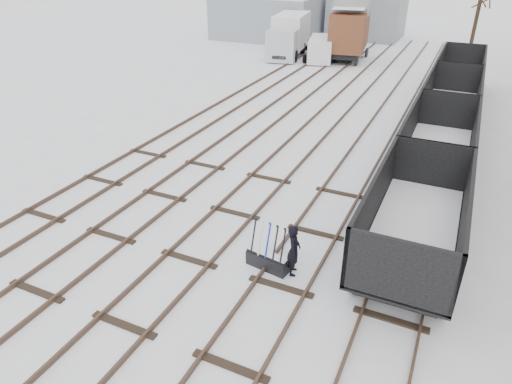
% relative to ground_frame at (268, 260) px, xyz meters
% --- Properties ---
extents(ground, '(120.00, 120.00, 0.00)m').
position_rel_ground_frame_xyz_m(ground, '(-2.31, -0.67, -0.28)').
color(ground, white).
rests_on(ground, ground).
extents(tracks, '(13.90, 52.00, 0.16)m').
position_rel_ground_frame_xyz_m(tracks, '(-2.31, 13.01, -0.21)').
color(tracks, black).
rests_on(tracks, ground).
extents(shed_left, '(10.00, 8.00, 4.10)m').
position_rel_ground_frame_xyz_m(shed_left, '(-15.31, 35.33, 1.76)').
color(shed_left, gray).
rests_on(shed_left, ground).
extents(shed_right, '(7.00, 6.00, 4.50)m').
position_rel_ground_frame_xyz_m(shed_right, '(-6.31, 39.33, 1.96)').
color(shed_right, gray).
rests_on(shed_right, ground).
extents(ground_frame, '(1.35, 0.64, 1.49)m').
position_rel_ground_frame_xyz_m(ground_frame, '(0.00, 0.00, 0.00)').
color(ground_frame, black).
rests_on(ground_frame, ground).
extents(worker, '(0.53, 0.66, 1.58)m').
position_rel_ground_frame_xyz_m(worker, '(0.75, 0.10, 0.51)').
color(worker, black).
rests_on(worker, ground).
extents(freight_wagon_a, '(2.60, 6.50, 2.65)m').
position_rel_ground_frame_xyz_m(freight_wagon_a, '(3.69, 2.19, 0.73)').
color(freight_wagon_a, black).
rests_on(freight_wagon_a, ground).
extents(freight_wagon_b, '(2.60, 6.50, 2.65)m').
position_rel_ground_frame_xyz_m(freight_wagon_b, '(3.69, 8.59, 0.73)').
color(freight_wagon_b, black).
rests_on(freight_wagon_b, ground).
extents(freight_wagon_c, '(2.60, 6.50, 2.65)m').
position_rel_ground_frame_xyz_m(freight_wagon_c, '(3.69, 14.99, 0.73)').
color(freight_wagon_c, black).
rests_on(freight_wagon_c, ground).
extents(freight_wagon_d, '(2.60, 6.50, 2.65)m').
position_rel_ground_frame_xyz_m(freight_wagon_d, '(3.69, 21.39, 0.73)').
color(freight_wagon_d, black).
rests_on(freight_wagon_d, ground).
extents(box_van_wagon, '(3.65, 5.87, 4.22)m').
position_rel_ground_frame_xyz_m(box_van_wagon, '(-5.21, 28.26, 2.18)').
color(box_van_wagon, black).
rests_on(box_van_wagon, ground).
extents(lorry, '(3.14, 7.51, 3.31)m').
position_rel_ground_frame_xyz_m(lorry, '(-10.29, 27.90, 1.42)').
color(lorry, black).
rests_on(lorry, ground).
extents(panel_van, '(2.78, 4.57, 1.88)m').
position_rel_ground_frame_xyz_m(panel_van, '(-7.11, 27.00, 0.69)').
color(panel_van, silver).
rests_on(panel_van, ground).
extents(crane, '(2.34, 5.89, 9.89)m').
position_rel_ground_frame_xyz_m(crane, '(-16.80, 34.59, 2.32)').
color(crane, '#313136').
rests_on(crane, ground).
extents(tree_far_left, '(0.30, 0.30, 6.30)m').
position_rel_ground_frame_xyz_m(tree_far_left, '(-6.23, 33.79, 2.87)').
color(tree_far_left, black).
rests_on(tree_far_left, ground).
extents(tree_far_right, '(0.30, 0.30, 6.07)m').
position_rel_ground_frame_xyz_m(tree_far_right, '(3.90, 32.09, 2.75)').
color(tree_far_right, black).
rests_on(tree_far_right, ground).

